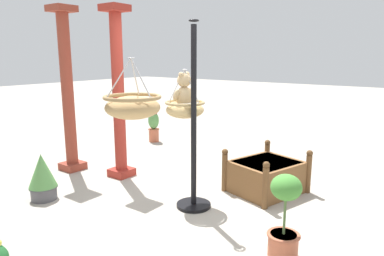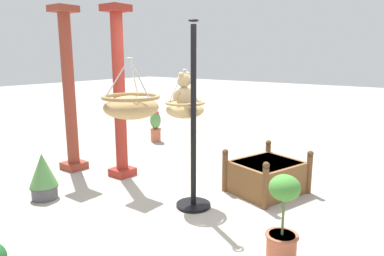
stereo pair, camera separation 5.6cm
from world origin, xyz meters
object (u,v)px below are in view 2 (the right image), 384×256
potted_plant_bushy_green (283,218)px  potted_plant_conical_shrub (43,176)px  display_pole_central (193,154)px  greenhouse_pillar_left (119,97)px  hanging_basket_with_teddy (185,109)px  hanging_basket_left_high (131,106)px  teddy_bear (183,93)px  wooden_planter_box (266,175)px  potted_plant_tall_leafy (156,126)px

potted_plant_bushy_green → potted_plant_conical_shrub: potted_plant_bushy_green is taller
display_pole_central → greenhouse_pillar_left: (0.27, 1.63, 0.57)m
display_pole_central → potted_plant_bushy_green: display_pole_central is taller
hanging_basket_with_teddy → potted_plant_bushy_green: hanging_basket_with_teddy is taller
hanging_basket_left_high → teddy_bear: bearing=16.7°
wooden_planter_box → potted_plant_bushy_green: potted_plant_bushy_green is taller
display_pole_central → potted_plant_tall_leafy: size_ratio=3.23×
hanging_basket_left_high → wooden_planter_box: bearing=-11.0°
potted_plant_bushy_green → potted_plant_conical_shrub: (-0.58, 3.13, -0.08)m
potted_plant_tall_leafy → hanging_basket_with_teddy: bearing=-130.4°
display_pole_central → wooden_planter_box: 1.24m
potted_plant_tall_leafy → potted_plant_conical_shrub: (-3.30, -1.01, -0.04)m
potted_plant_conical_shrub → greenhouse_pillar_left: bearing=-5.9°
hanging_basket_with_teddy → potted_plant_tall_leafy: size_ratio=0.88×
display_pole_central → hanging_basket_left_high: size_ratio=4.06×
teddy_bear → potted_plant_tall_leafy: size_ratio=0.65×
display_pole_central → potted_plant_tall_leafy: 3.61m
greenhouse_pillar_left → potted_plant_tall_leafy: size_ratio=3.69×
teddy_bear → hanging_basket_left_high: size_ratio=0.82×
hanging_basket_left_high → potted_plant_tall_leafy: hanging_basket_left_high is taller
hanging_basket_with_teddy → potted_plant_tall_leafy: (2.14, 2.52, -0.87)m
hanging_basket_with_teddy → wooden_planter_box: size_ratio=0.54×
greenhouse_pillar_left → wooden_planter_box: bearing=-70.8°
hanging_basket_with_teddy → wooden_planter_box: hanging_basket_with_teddy is taller
display_pole_central → potted_plant_bushy_green: 1.46m
display_pole_central → potted_plant_conical_shrub: (-1.00, 1.76, -0.39)m
hanging_basket_with_teddy → potted_plant_bushy_green: (-0.57, -1.62, -0.83)m
teddy_bear → display_pole_central: bearing=-118.8°
display_pole_central → teddy_bear: display_pole_central is taller
display_pole_central → potted_plant_conical_shrub: size_ratio=3.65×
wooden_planter_box → potted_plant_tall_leafy: 3.54m
potted_plant_bushy_green → hanging_basket_with_teddy: bearing=70.5°
wooden_planter_box → potted_plant_tall_leafy: size_ratio=1.62×
teddy_bear → potted_plant_bushy_green: (-0.57, -1.64, -1.03)m
teddy_bear → hanging_basket_left_high: hanging_basket_left_high is taller
greenhouse_pillar_left → potted_plant_bushy_green: bearing=-103.0°
hanging_basket_left_high → wooden_planter_box: 2.49m
teddy_bear → potted_plant_conical_shrub: (-1.15, 1.49, -1.12)m
teddy_bear → hanging_basket_left_high: 1.33m
potted_plant_tall_leafy → display_pole_central: bearing=-129.6°
hanging_basket_left_high → potted_plant_conical_shrub: (0.12, 1.87, -1.12)m
hanging_basket_left_high → greenhouse_pillar_left: greenhouse_pillar_left is taller
display_pole_central → potted_plant_bushy_green: bearing=-107.1°
teddy_bear → potted_plant_bushy_green: teddy_bear is taller
wooden_planter_box → potted_plant_bushy_green: size_ratio=1.40×
greenhouse_pillar_left → potted_plant_tall_leafy: bearing=29.5°
teddy_bear → wooden_planter_box: size_ratio=0.40×
hanging_basket_with_teddy → potted_plant_bushy_green: size_ratio=0.76×
teddy_bear → potted_plant_conical_shrub: bearing=127.8°
hanging_basket_left_high → potted_plant_bushy_green: 1.78m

